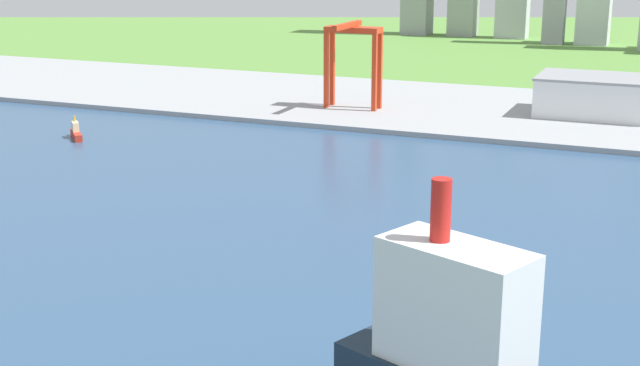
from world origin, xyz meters
name	(u,v)px	position (x,y,z in m)	size (l,w,h in m)	color
ground_plane	(446,228)	(0.00, 300.00, 0.00)	(2400.00, 2400.00, 0.00)	#57893B
water_bay	(382,298)	(0.00, 240.00, 0.07)	(840.00, 360.00, 0.15)	#2D4C70
industrial_pier	(546,115)	(0.00, 490.00, 1.25)	(840.00, 140.00, 2.50)	#94989B
tugboat_small	(76,133)	(-184.08, 359.65, 2.77)	(14.27, 14.42, 9.71)	#B22D1E
port_crane_red	(352,46)	(-92.95, 463.21, 33.71)	(28.03, 34.37, 43.50)	red
warehouse_main	(600,96)	(24.47, 491.94, 12.08)	(58.96, 40.65, 19.11)	white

